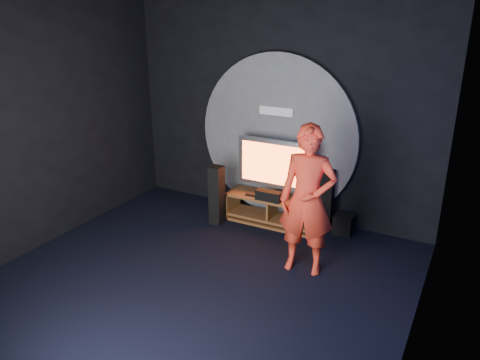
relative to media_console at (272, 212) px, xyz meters
The scene contains 13 objects.
floor 2.06m from the media_console, 93.72° to the right, with size 5.00×5.00×0.00m, color black.
back_wall 1.62m from the media_console, 106.49° to the left, with size 5.00×0.04×3.50m, color black.
left_wall 3.68m from the media_console, 142.10° to the right, with size 0.04×5.00×3.50m, color black.
right_wall 3.50m from the media_console, 40.90° to the right, with size 0.04×5.00×3.50m, color black.
wall_disc_panel 1.18m from the media_console, 108.69° to the left, with size 2.60×0.11×2.60m.
media_console is the anchor object (origin of this frame).
tv 0.75m from the media_console, 95.86° to the left, with size 1.23×0.22×0.90m.
center_speaker 0.36m from the media_console, 92.72° to the right, with size 0.40×0.15×0.15m, color black.
remote 0.43m from the media_console, 159.52° to the right, with size 0.18×0.05×0.02m, color black.
tower_speaker_left 0.91m from the media_console, 154.47° to the right, with size 0.19×0.21×0.94m, color black.
tower_speaker_right 0.87m from the media_console, 21.21° to the left, with size 0.19×0.21×0.94m, color black.
subwoofer 1.10m from the media_console, ahead, with size 0.28×0.28×0.30m, color black.
player 1.60m from the media_console, 48.52° to the right, with size 0.70×0.46×1.93m, color red.
Camera 1 is at (2.83, -4.10, 3.20)m, focal length 35.00 mm.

